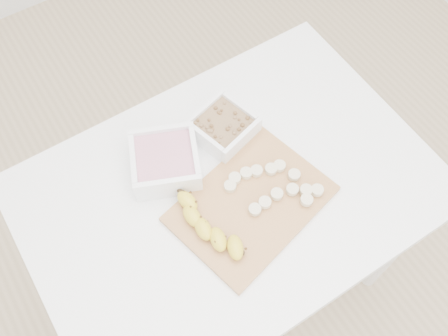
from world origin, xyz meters
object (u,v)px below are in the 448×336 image
table (230,205)px  bowl_yogurt (165,161)px  banana (210,227)px  bowl_granola (223,127)px  cutting_board (251,204)px

table → bowl_yogurt: (-0.10, 0.13, 0.13)m
banana → bowl_granola: bearing=50.9°
table → bowl_yogurt: size_ratio=4.69×
bowl_yogurt → bowl_granola: size_ratio=1.24×
bowl_yogurt → cutting_board: (0.12, -0.20, -0.03)m
table → bowl_granola: bowl_granola is taller
table → cutting_board: bearing=-74.5°
bowl_granola → banana: bowl_granola is taller
bowl_granola → cutting_board: (-0.05, -0.21, -0.03)m
cutting_board → banana: bearing=-176.6°
table → cutting_board: 0.12m
banana → bowl_yogurt: bearing=90.5°
bowl_yogurt → banana: (0.00, -0.20, -0.01)m
bowl_yogurt → cutting_board: bearing=-58.2°
bowl_granola → banana: size_ratio=0.81×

